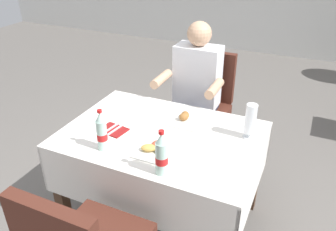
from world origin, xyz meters
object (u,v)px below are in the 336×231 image
at_px(chair_far_diner_seat, 203,104).
at_px(cola_bottle_secondary, 102,132).
at_px(main_dining_table, 162,154).
at_px(cola_bottle_primary, 162,155).
at_px(beer_glass_left, 250,120).
at_px(seated_diner_far, 195,91).
at_px(napkin_cutlery_set, 113,130).
at_px(plate_near_camera, 157,149).
at_px(plate_far_diner, 184,118).

height_order(chair_far_diner_seat, cola_bottle_secondary, cola_bottle_secondary).
height_order(main_dining_table, cola_bottle_primary, cola_bottle_primary).
bearing_deg(beer_glass_left, cola_bottle_secondary, -147.50).
relative_size(seated_diner_far, cola_bottle_primary, 4.80).
bearing_deg(seated_diner_far, napkin_cutlery_set, -107.22).
xyz_separation_m(chair_far_diner_seat, cola_bottle_secondary, (-0.24, -1.13, 0.29)).
xyz_separation_m(plate_near_camera, cola_bottle_primary, (0.11, -0.17, 0.10)).
bearing_deg(seated_diner_far, chair_far_diner_seat, 67.24).
relative_size(main_dining_table, beer_glass_left, 5.45).
bearing_deg(napkin_cutlery_set, cola_bottle_secondary, -73.38).
relative_size(cola_bottle_secondary, napkin_cutlery_set, 1.33).
distance_m(main_dining_table, chair_far_diner_seat, 0.83).
height_order(chair_far_diner_seat, seated_diner_far, seated_diner_far).
distance_m(plate_near_camera, cola_bottle_primary, 0.22).
xyz_separation_m(main_dining_table, plate_far_diner, (0.07, 0.22, 0.18)).
distance_m(chair_far_diner_seat, beer_glass_left, 0.88).
xyz_separation_m(beer_glass_left, cola_bottle_primary, (-0.34, -0.54, -0.01)).
bearing_deg(seated_diner_far, cola_bottle_primary, -78.64).
relative_size(main_dining_table, cola_bottle_primary, 4.72).
distance_m(plate_near_camera, cola_bottle_secondary, 0.34).
bearing_deg(napkin_cutlery_set, beer_glass_left, 18.90).
height_order(cola_bottle_secondary, napkin_cutlery_set, cola_bottle_secondary).
height_order(main_dining_table, plate_far_diner, plate_far_diner).
distance_m(plate_far_diner, napkin_cutlery_set, 0.48).
relative_size(main_dining_table, napkin_cutlery_set, 6.34).
distance_m(plate_far_diner, beer_glass_left, 0.46).
height_order(seated_diner_far, plate_near_camera, seated_diner_far).
distance_m(main_dining_table, seated_diner_far, 0.74).
bearing_deg(plate_far_diner, cola_bottle_primary, -79.69).
relative_size(plate_near_camera, cola_bottle_secondary, 0.96).
height_order(beer_glass_left, napkin_cutlery_set, beer_glass_left).
xyz_separation_m(cola_bottle_primary, cola_bottle_secondary, (-0.41, 0.06, -0.00)).
distance_m(cola_bottle_secondary, napkin_cutlery_set, 0.24).
bearing_deg(cola_bottle_secondary, chair_far_diner_seat, 78.02).
distance_m(seated_diner_far, plate_far_diner, 0.52).
height_order(chair_far_diner_seat, beer_glass_left, chair_far_diner_seat).
height_order(seated_diner_far, cola_bottle_primary, seated_diner_far).
bearing_deg(chair_far_diner_seat, seated_diner_far, -112.76).
xyz_separation_m(seated_diner_far, plate_far_diner, (0.11, -0.51, 0.03)).
xyz_separation_m(chair_far_diner_seat, plate_near_camera, (0.07, -1.02, 0.19)).
bearing_deg(cola_bottle_primary, napkin_cutlery_set, 150.81).
bearing_deg(main_dining_table, cola_bottle_secondary, -128.96).
relative_size(chair_far_diner_seat, cola_bottle_secondary, 3.73).
relative_size(chair_far_diner_seat, beer_glass_left, 4.27).
relative_size(beer_glass_left, cola_bottle_primary, 0.87).
bearing_deg(plate_near_camera, main_dining_table, 108.85).
bearing_deg(beer_glass_left, seated_diner_far, 135.95).
xyz_separation_m(main_dining_table, napkin_cutlery_set, (-0.30, -0.09, 0.17)).
xyz_separation_m(plate_far_diner, beer_glass_left, (0.45, -0.03, 0.11)).
bearing_deg(main_dining_table, cola_bottle_primary, -64.43).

